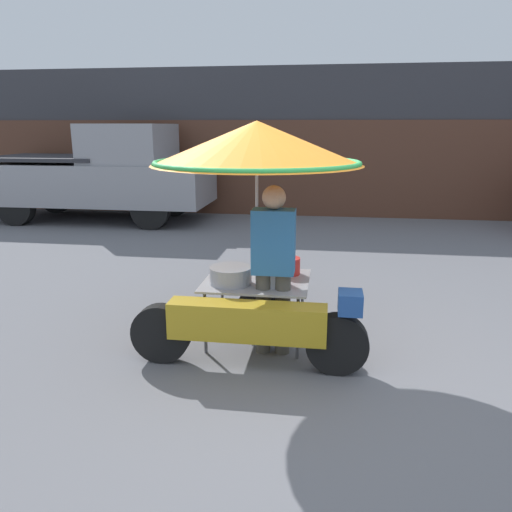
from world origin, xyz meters
The scene contains 5 objects.
ground_plane centered at (0.00, 0.00, 0.00)m, with size 36.00×36.00×0.00m, color slate.
shopfront_building centered at (0.00, 8.78, 1.67)m, with size 28.00×2.06×3.36m.
vendor_motorcycle_cart centered at (-0.53, 0.58, 1.67)m, with size 2.08×1.93×2.11m.
vendor_person centered at (-0.34, 0.38, 0.87)m, with size 0.38×0.22×1.56m.
pickup_truck centered at (-4.83, 6.54, 1.01)m, with size 4.97×1.90×2.10m.
Camera 1 is at (0.13, -3.91, 2.06)m, focal length 35.00 mm.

